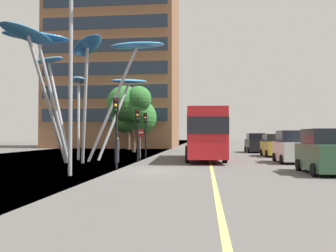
{
  "coord_description": "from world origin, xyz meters",
  "views": [
    {
      "loc": [
        2.63,
        -18.02,
        1.82
      ],
      "look_at": [
        -0.02,
        6.95,
        2.5
      ],
      "focal_mm": 37.38,
      "sensor_mm": 36.0,
      "label": 1
    }
  ],
  "objects_px": {
    "red_bus": "(204,132)",
    "no_entry_sign": "(140,139)",
    "traffic_light_kerb_far": "(138,124)",
    "traffic_light_kerb_near": "(116,118)",
    "car_parked_near": "(325,153)",
    "car_parked_far": "(274,146)",
    "traffic_light_island_mid": "(145,125)",
    "car_parked_mid": "(291,148)",
    "leaf_sculpture": "(84,64)",
    "car_side_street": "(256,143)",
    "pedestrian": "(117,150)",
    "street_lamp": "(77,53)"
  },
  "relations": [
    {
      "from": "traffic_light_island_mid",
      "to": "no_entry_sign",
      "type": "xyz_separation_m",
      "value": [
        -0.1,
        -1.88,
        -1.11
      ]
    },
    {
      "from": "traffic_light_island_mid",
      "to": "car_side_street",
      "type": "distance_m",
      "value": 14.17
    },
    {
      "from": "no_entry_sign",
      "to": "car_parked_mid",
      "type": "bearing_deg",
      "value": -15.08
    },
    {
      "from": "pedestrian",
      "to": "no_entry_sign",
      "type": "relative_size",
      "value": 0.73
    },
    {
      "from": "red_bus",
      "to": "traffic_light_kerb_near",
      "type": "xyz_separation_m",
      "value": [
        -4.71,
        -7.67,
        0.68
      ]
    },
    {
      "from": "no_entry_sign",
      "to": "leaf_sculpture",
      "type": "bearing_deg",
      "value": -134.88
    },
    {
      "from": "traffic_light_island_mid",
      "to": "car_parked_near",
      "type": "height_order",
      "value": "traffic_light_island_mid"
    },
    {
      "from": "traffic_light_kerb_far",
      "to": "car_parked_mid",
      "type": "xyz_separation_m",
      "value": [
        10.26,
        0.46,
        -1.61
      ]
    },
    {
      "from": "leaf_sculpture",
      "to": "car_parked_far",
      "type": "relative_size",
      "value": 2.53
    },
    {
      "from": "red_bus",
      "to": "car_parked_far",
      "type": "xyz_separation_m",
      "value": [
        6.07,
        4.97,
        -1.18
      ]
    },
    {
      "from": "car_parked_near",
      "to": "no_entry_sign",
      "type": "distance_m",
      "value": 14.33
    },
    {
      "from": "pedestrian",
      "to": "traffic_light_island_mid",
      "type": "bearing_deg",
      "value": 79.75
    },
    {
      "from": "traffic_light_kerb_far",
      "to": "no_entry_sign",
      "type": "bearing_deg",
      "value": 97.63
    },
    {
      "from": "traffic_light_island_mid",
      "to": "traffic_light_kerb_far",
      "type": "bearing_deg",
      "value": -86.13
    },
    {
      "from": "leaf_sculpture",
      "to": "car_side_street",
      "type": "bearing_deg",
      "value": 47.02
    },
    {
      "from": "traffic_light_kerb_far",
      "to": "car_side_street",
      "type": "distance_m",
      "value": 17.9
    },
    {
      "from": "car_parked_near",
      "to": "pedestrian",
      "type": "relative_size",
      "value": 2.41
    },
    {
      "from": "red_bus",
      "to": "no_entry_sign",
      "type": "bearing_deg",
      "value": 173.44
    },
    {
      "from": "car_parked_near",
      "to": "no_entry_sign",
      "type": "relative_size",
      "value": 1.76
    },
    {
      "from": "no_entry_sign",
      "to": "pedestrian",
      "type": "bearing_deg",
      "value": -103.88
    },
    {
      "from": "leaf_sculpture",
      "to": "traffic_light_kerb_far",
      "type": "relative_size",
      "value": 3.13
    },
    {
      "from": "red_bus",
      "to": "street_lamp",
      "type": "distance_m",
      "value": 12.87
    },
    {
      "from": "car_parked_mid",
      "to": "street_lamp",
      "type": "height_order",
      "value": "street_lamp"
    },
    {
      "from": "car_side_street",
      "to": "street_lamp",
      "type": "xyz_separation_m",
      "value": [
        -11.2,
        -22.99,
        4.62
      ]
    },
    {
      "from": "traffic_light_island_mid",
      "to": "car_parked_near",
      "type": "relative_size",
      "value": 0.9
    },
    {
      "from": "red_bus",
      "to": "street_lamp",
      "type": "height_order",
      "value": "street_lamp"
    },
    {
      "from": "car_side_street",
      "to": "leaf_sculpture",
      "type": "bearing_deg",
      "value": -132.98
    },
    {
      "from": "traffic_light_kerb_near",
      "to": "car_parked_near",
      "type": "relative_size",
      "value": 0.94
    },
    {
      "from": "traffic_light_island_mid",
      "to": "car_side_street",
      "type": "bearing_deg",
      "value": 42.74
    },
    {
      "from": "traffic_light_kerb_far",
      "to": "car_parked_near",
      "type": "xyz_separation_m",
      "value": [
        10.27,
        -6.14,
        -1.6
      ]
    },
    {
      "from": "traffic_light_kerb_near",
      "to": "traffic_light_kerb_far",
      "type": "bearing_deg",
      "value": 87.29
    },
    {
      "from": "red_bus",
      "to": "pedestrian",
      "type": "xyz_separation_m",
      "value": [
        -5.84,
        -3.1,
        -1.25
      ]
    },
    {
      "from": "leaf_sculpture",
      "to": "car_side_street",
      "type": "height_order",
      "value": "leaf_sculpture"
    },
    {
      "from": "leaf_sculpture",
      "to": "traffic_light_kerb_near",
      "type": "xyz_separation_m",
      "value": [
        3.58,
        -4.86,
        -4.04
      ]
    },
    {
      "from": "red_bus",
      "to": "leaf_sculpture",
      "type": "relative_size",
      "value": 0.95
    },
    {
      "from": "traffic_light_island_mid",
      "to": "car_parked_mid",
      "type": "bearing_deg",
      "value": -24.16
    },
    {
      "from": "traffic_light_kerb_near",
      "to": "car_side_street",
      "type": "distance_m",
      "value": 22.23
    },
    {
      "from": "car_parked_near",
      "to": "no_entry_sign",
      "type": "xyz_separation_m",
      "value": [
        -10.72,
        9.49,
        0.56
      ]
    },
    {
      "from": "red_bus",
      "to": "traffic_light_island_mid",
      "type": "bearing_deg",
      "value": 153.19
    },
    {
      "from": "red_bus",
      "to": "leaf_sculpture",
      "type": "bearing_deg",
      "value": -161.27
    },
    {
      "from": "car_parked_near",
      "to": "car_parked_far",
      "type": "bearing_deg",
      "value": 88.83
    },
    {
      "from": "car_parked_near",
      "to": "car_side_street",
      "type": "bearing_deg",
      "value": 90.79
    },
    {
      "from": "traffic_light_kerb_far",
      "to": "car_parked_far",
      "type": "bearing_deg",
      "value": 36.33
    },
    {
      "from": "traffic_light_kerb_far",
      "to": "no_entry_sign",
      "type": "relative_size",
      "value": 1.54
    },
    {
      "from": "leaf_sculpture",
      "to": "traffic_light_island_mid",
      "type": "xyz_separation_m",
      "value": [
        3.46,
        5.26,
        -4.14
      ]
    },
    {
      "from": "traffic_light_island_mid",
      "to": "street_lamp",
      "type": "height_order",
      "value": "street_lamp"
    },
    {
      "from": "red_bus",
      "to": "no_entry_sign",
      "type": "relative_size",
      "value": 4.57
    },
    {
      "from": "car_parked_near",
      "to": "street_lamp",
      "type": "height_order",
      "value": "street_lamp"
    },
    {
      "from": "red_bus",
      "to": "car_parked_mid",
      "type": "bearing_deg",
      "value": -21.86
    },
    {
      "from": "car_parked_near",
      "to": "pedestrian",
      "type": "bearing_deg",
      "value": 153.41
    }
  ]
}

